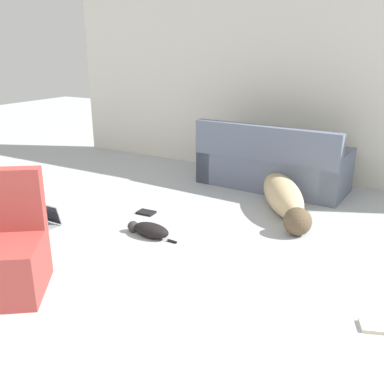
% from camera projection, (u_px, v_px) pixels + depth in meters
% --- Properties ---
extents(ground_plane, '(20.00, 20.00, 0.00)m').
position_uv_depth(ground_plane, '(39.00, 351.00, 2.55)').
color(ground_plane, '#ADB2B7').
extents(wall_back, '(6.91, 0.06, 2.77)m').
position_uv_depth(wall_back, '(286.00, 73.00, 5.65)').
color(wall_back, silver).
rests_on(wall_back, ground_plane).
extents(couch, '(1.88, 0.86, 0.84)m').
position_uv_depth(couch, '(271.00, 167.00, 5.45)').
color(couch, slate).
rests_on(couch, ground_plane).
extents(dog, '(1.02, 1.57, 0.35)m').
position_uv_depth(dog, '(284.00, 197.00, 4.66)').
color(dog, tan).
rests_on(dog, ground_plane).
extents(cat, '(0.57, 0.19, 0.14)m').
position_uv_depth(cat, '(149.00, 230.00, 4.08)').
color(cat, black).
rests_on(cat, ground_plane).
extents(laptop_open, '(0.34, 0.26, 0.21)m').
position_uv_depth(laptop_open, '(44.00, 219.00, 4.34)').
color(laptop_open, gray).
rests_on(laptop_open, ground_plane).
extents(book_black, '(0.20, 0.14, 0.02)m').
position_uv_depth(book_black, '(146.00, 212.00, 4.65)').
color(book_black, black).
rests_on(book_black, ground_plane).
extents(book_cream, '(0.22, 0.19, 0.02)m').
position_uv_depth(book_cream, '(375.00, 327.00, 2.76)').
color(book_cream, beige).
rests_on(book_cream, ground_plane).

